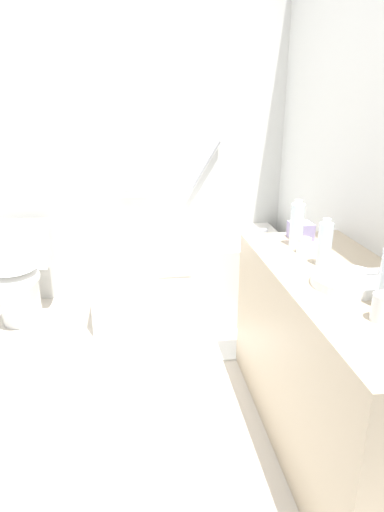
% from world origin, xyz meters
% --- Properties ---
extents(ground_plane, '(4.09, 4.09, 0.00)m').
position_xyz_m(ground_plane, '(0.00, 0.00, 0.00)').
color(ground_plane, beige).
extents(wall_back_tiled, '(3.49, 0.10, 2.55)m').
position_xyz_m(wall_back_tiled, '(0.00, 1.44, 1.27)').
color(wall_back_tiled, silver).
rests_on(wall_back_tiled, ground_plane).
extents(wall_right_mirror, '(0.10, 3.18, 2.55)m').
position_xyz_m(wall_right_mirror, '(1.60, 0.00, 1.27)').
color(wall_right_mirror, silver).
rests_on(wall_right_mirror, ground_plane).
extents(bathtub, '(1.42, 0.71, 1.25)m').
position_xyz_m(bathtub, '(0.76, 1.04, 0.31)').
color(bathtub, silver).
rests_on(bathtub, ground_plane).
extents(toilet, '(0.39, 0.54, 0.72)m').
position_xyz_m(toilet, '(-0.48, 1.06, 0.34)').
color(toilet, white).
rests_on(toilet, ground_plane).
extents(vanity_counter, '(0.58, 1.47, 0.83)m').
position_xyz_m(vanity_counter, '(1.25, -0.43, 0.41)').
color(vanity_counter, tan).
rests_on(vanity_counter, ground_plane).
extents(sink_basin, '(0.30, 0.30, 0.04)m').
position_xyz_m(sink_basin, '(1.23, -0.48, 0.85)').
color(sink_basin, white).
rests_on(sink_basin, vanity_counter).
extents(water_bottle_0, '(0.07, 0.07, 0.24)m').
position_xyz_m(water_bottle_0, '(1.20, 0.06, 0.94)').
color(water_bottle_0, silver).
rests_on(water_bottle_0, vanity_counter).
extents(water_bottle_1, '(0.07, 0.07, 0.22)m').
position_xyz_m(water_bottle_1, '(1.22, -0.24, 0.93)').
color(water_bottle_1, silver).
rests_on(water_bottle_1, vanity_counter).
extents(drinking_glass_0, '(0.07, 0.07, 0.08)m').
position_xyz_m(drinking_glass_0, '(1.20, -0.05, 0.87)').
color(drinking_glass_0, white).
rests_on(drinking_glass_0, vanity_counter).
extents(drinking_glass_1, '(0.08, 0.08, 0.10)m').
position_xyz_m(drinking_glass_1, '(1.20, -0.78, 0.88)').
color(drinking_glass_1, white).
rests_on(drinking_glass_1, vanity_counter).
extents(tissue_box, '(0.12, 0.12, 0.09)m').
position_xyz_m(tissue_box, '(1.27, 0.17, 0.87)').
color(tissue_box, '#9B8FC5').
rests_on(tissue_box, vanity_counter).
extents(bath_mat, '(0.69, 0.36, 0.01)m').
position_xyz_m(bath_mat, '(0.82, 0.47, 0.01)').
color(bath_mat, white).
rests_on(bath_mat, ground_plane).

